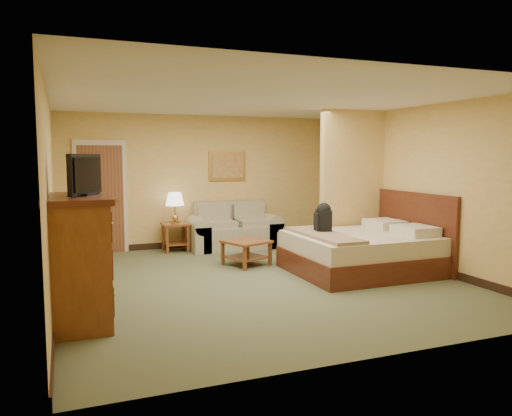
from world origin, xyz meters
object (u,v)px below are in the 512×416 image
coffee_table (246,247)px  bed (367,251)px  loveseat (234,233)px  dresser (78,259)px

coffee_table → bed: 1.96m
loveseat → dresser: 4.66m
loveseat → bed: bearing=-64.0°
loveseat → bed: (1.30, -2.67, 0.04)m
bed → coffee_table: bearing=145.8°
coffee_table → dresser: bearing=-143.4°
dresser → bed: size_ratio=0.62×
dresser → bed: 4.39m
loveseat → coffee_table: (-0.32, -1.57, 0.01)m
coffee_table → bed: bearing=-34.2°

